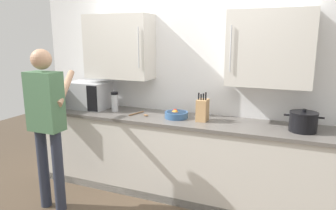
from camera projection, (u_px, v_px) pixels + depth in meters
back_wall_tiled at (191, 68)px, 3.56m from camera, size 4.04×0.44×2.69m
counter_unit at (182, 157)px, 3.50m from camera, size 3.68×0.62×0.90m
microwave_oven at (86, 95)px, 3.89m from camera, size 0.51×0.70×0.33m
wooden_spoon at (141, 114)px, 3.56m from camera, size 0.22×0.24×0.02m
knife_block at (203, 110)px, 3.29m from camera, size 0.11×0.15×0.32m
fruit_bowl at (176, 114)px, 3.42m from camera, size 0.26×0.26×0.10m
stock_pot at (303, 122)px, 2.92m from camera, size 0.35×0.26×0.22m
thermos_flask at (115, 102)px, 3.72m from camera, size 0.09×0.09×0.24m
person_figure at (47, 116)px, 3.10m from camera, size 0.44×0.62×1.68m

